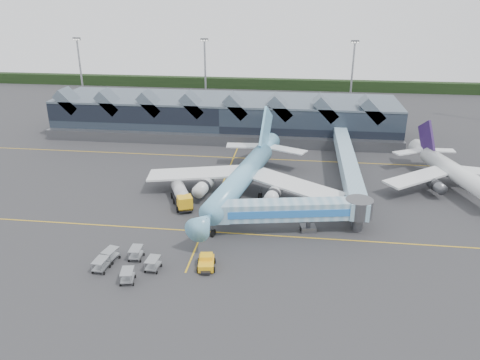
# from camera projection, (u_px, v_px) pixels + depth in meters

# --- Properties ---
(ground) EXTENTS (260.00, 260.00, 0.00)m
(ground) POSITION_uv_depth(u_px,v_px,m) (212.00, 210.00, 82.65)
(ground) COLOR #2B2B2E
(ground) RESTS_ON ground
(taxi_stripes) EXTENTS (120.00, 60.00, 0.01)m
(taxi_stripes) POSITION_uv_depth(u_px,v_px,m) (221.00, 188.00, 91.84)
(taxi_stripes) COLOR gold
(taxi_stripes) RESTS_ON ground
(tree_line_far) EXTENTS (260.00, 4.00, 4.00)m
(tree_line_far) POSITION_uv_depth(u_px,v_px,m) (262.00, 84.00, 182.96)
(tree_line_far) COLOR black
(tree_line_far) RESTS_ON ground
(terminal) EXTENTS (90.00, 22.25, 12.52)m
(terminal) POSITION_uv_depth(u_px,v_px,m) (225.00, 116.00, 124.91)
(terminal) COLOR black
(terminal) RESTS_ON ground
(light_masts) EXTENTS (132.40, 42.56, 22.45)m
(light_masts) POSITION_uv_depth(u_px,v_px,m) (323.00, 79.00, 133.20)
(light_masts) COLOR #919399
(light_masts) RESTS_ON ground
(main_airliner) EXTENTS (37.54, 43.71, 14.09)m
(main_airliner) POSITION_uv_depth(u_px,v_px,m) (243.00, 176.00, 86.67)
(main_airliner) COLOR #66A7CF
(main_airliner) RESTS_ON ground
(regional_jet) EXTENTS (28.66, 31.96, 11.13)m
(regional_jet) POSITION_uv_depth(u_px,v_px,m) (455.00, 172.00, 89.90)
(regional_jet) COLOR silver
(regional_jet) RESTS_ON ground
(jet_bridge) EXTENTS (25.42, 8.08, 5.45)m
(jet_bridge) POSITION_uv_depth(u_px,v_px,m) (302.00, 211.00, 74.00)
(jet_bridge) COLOR #70A1BA
(jet_bridge) RESTS_ON ground
(fuel_truck) EXTENTS (6.00, 9.67, 3.33)m
(fuel_truck) POSITION_uv_depth(u_px,v_px,m) (181.00, 194.00, 84.46)
(fuel_truck) COLOR black
(fuel_truck) RESTS_ON ground
(pushback_tug) EXTENTS (2.92, 4.16, 1.73)m
(pushback_tug) POSITION_uv_depth(u_px,v_px,m) (206.00, 262.00, 65.27)
(pushback_tug) COLOR #F2B016
(pushback_tug) RESTS_ON ground
(baggage_carts) EXTENTS (8.95, 8.42, 1.75)m
(baggage_carts) POSITION_uv_depth(u_px,v_px,m) (126.00, 262.00, 65.04)
(baggage_carts) COLOR #919599
(baggage_carts) RESTS_ON ground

